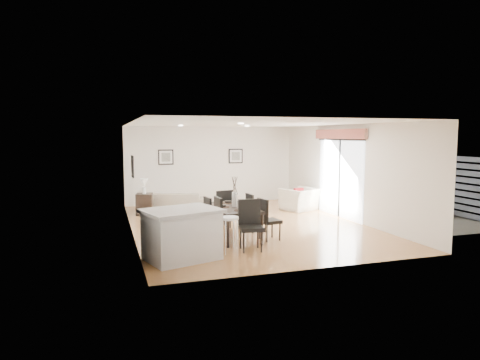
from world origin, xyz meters
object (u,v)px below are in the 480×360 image
object	(u,v)px
dining_chair_efar	(253,211)
bar_stool	(230,222)
dining_chair_foot	(223,207)
dining_chair_wnear	(213,218)
side_table	(145,204)
kitchen_island	(182,234)
dining_table	(234,210)
sofa	(177,201)
dining_chair_enear	(267,217)
dining_chair_head	(250,222)
dining_chair_wfar	(204,214)
armchair	(300,199)
coffee_table	(211,212)

from	to	relation	value
dining_chair_efar	bar_stool	xyz separation A→B (m)	(-1.14, -1.79, 0.13)
dining_chair_foot	bar_stool	bearing A→B (deg)	67.35
dining_chair_wnear	side_table	distance (m)	4.23
dining_chair_foot	side_table	xyz separation A→B (m)	(-1.76, 2.54, -0.23)
side_table	kitchen_island	xyz separation A→B (m)	(0.26, -4.99, 0.17)
dining_table	kitchen_island	bearing A→B (deg)	-136.72
sofa	dining_chair_enear	xyz separation A→B (m)	(1.28, -4.71, 0.26)
dining_chair_foot	side_table	bearing A→B (deg)	-65.87
bar_stool	kitchen_island	bearing A→B (deg)	180.00
sofa	bar_stool	bearing A→B (deg)	105.71
dining_chair_efar	dining_chair_head	world-z (taller)	dining_chair_head
dining_chair_head	kitchen_island	size ratio (longest dim) A/B	0.64
dining_table	dining_chair_wfar	xyz separation A→B (m)	(-0.63, 0.45, -0.15)
dining_chair_wfar	armchair	bearing A→B (deg)	115.45
dining_chair_head	dining_table	bearing A→B (deg)	98.80
coffee_table	kitchen_island	distance (m)	3.91
dining_chair_foot	bar_stool	world-z (taller)	dining_chair_foot
armchair	side_table	world-z (taller)	armchair
dining_chair_head	dining_chair_foot	size ratio (longest dim) A/B	1.06
dining_chair_head	side_table	size ratio (longest dim) A/B	1.64
side_table	bar_stool	distance (m)	5.15
dining_chair_wfar	side_table	size ratio (longest dim) A/B	1.42
dining_chair_wnear	kitchen_island	size ratio (longest dim) A/B	0.63
dining_chair_efar	kitchen_island	distance (m)	2.77
kitchen_island	coffee_table	bearing A→B (deg)	51.01
dining_chair_wnear	side_table	size ratio (longest dim) A/B	1.62
coffee_table	kitchen_island	world-z (taller)	kitchen_island
dining_table	dining_chair_wnear	size ratio (longest dim) A/B	1.72
coffee_table	armchair	bearing A→B (deg)	19.92
armchair	sofa	bearing A→B (deg)	-42.60
dining_chair_wfar	side_table	bearing A→B (deg)	-168.97
dining_chair_wnear	sofa	bearing A→B (deg)	177.95
kitchen_island	bar_stool	size ratio (longest dim) A/B	2.13
dining_chair_wnear	dining_chair_foot	xyz separation A→B (m)	(0.63, 1.54, -0.03)
dining_chair_foot	armchair	bearing A→B (deg)	-159.74
dining_table	sofa	bearing A→B (deg)	99.52
dining_table	kitchen_island	xyz separation A→B (m)	(-1.48, -1.36, -0.17)
dining_chair_efar	dining_chair_head	distance (m)	1.65
dining_chair_wnear	dining_chair_head	size ratio (longest dim) A/B	0.99
armchair	kitchen_island	world-z (taller)	kitchen_island
dining_chair_enear	kitchen_island	size ratio (longest dim) A/B	0.58
armchair	dining_chair_wfar	world-z (taller)	dining_chair_wfar
dining_chair_efar	sofa	bearing A→B (deg)	15.70
dining_chair_wfar	bar_stool	world-z (taller)	dining_chair_wfar
dining_table	bar_stool	world-z (taller)	bar_stool
dining_chair_head	dining_chair_foot	world-z (taller)	dining_chair_head
sofa	dining_chair_foot	xyz separation A→B (m)	(0.67, -3.15, 0.28)
sofa	side_table	bearing A→B (deg)	43.86
dining_table	coffee_table	size ratio (longest dim) A/B	1.59
dining_chair_enear	side_table	bearing A→B (deg)	20.78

